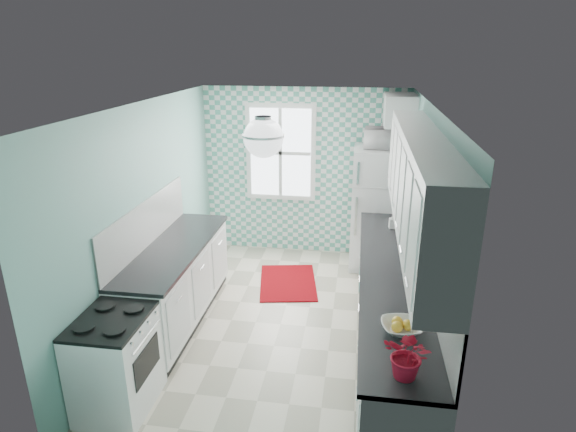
# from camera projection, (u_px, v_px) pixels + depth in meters

# --- Properties ---
(floor) EXTENTS (3.00, 4.40, 0.02)m
(floor) POSITION_uv_depth(u_px,v_px,m) (281.00, 325.00, 5.58)
(floor) COLOR beige
(floor) RESTS_ON ground
(ceiling) EXTENTS (3.00, 4.40, 0.02)m
(ceiling) POSITION_uv_depth(u_px,v_px,m) (279.00, 104.00, 4.73)
(ceiling) COLOR white
(ceiling) RESTS_ON wall_back
(wall_back) EXTENTS (3.00, 0.02, 2.50)m
(wall_back) POSITION_uv_depth(u_px,v_px,m) (304.00, 172.00, 7.22)
(wall_back) COLOR #70A89E
(wall_back) RESTS_ON floor
(wall_front) EXTENTS (3.00, 0.02, 2.50)m
(wall_front) POSITION_uv_depth(u_px,v_px,m) (223.00, 342.00, 3.10)
(wall_front) COLOR #70A89E
(wall_front) RESTS_ON floor
(wall_left) EXTENTS (0.02, 4.40, 2.50)m
(wall_left) POSITION_uv_depth(u_px,v_px,m) (147.00, 216.00, 5.37)
(wall_left) COLOR #70A89E
(wall_left) RESTS_ON floor
(wall_right) EXTENTS (0.02, 4.40, 2.50)m
(wall_right) POSITION_uv_depth(u_px,v_px,m) (424.00, 231.00, 4.95)
(wall_right) COLOR #70A89E
(wall_right) RESTS_ON floor
(accent_wall) EXTENTS (3.00, 0.01, 2.50)m
(accent_wall) POSITION_uv_depth(u_px,v_px,m) (304.00, 173.00, 7.20)
(accent_wall) COLOR #52A893
(accent_wall) RESTS_ON wall_back
(window) EXTENTS (1.04, 0.05, 1.44)m
(window) POSITION_uv_depth(u_px,v_px,m) (281.00, 153.00, 7.12)
(window) COLOR white
(window) RESTS_ON wall_back
(backsplash_right) EXTENTS (0.02, 3.60, 0.51)m
(backsplash_right) POSITION_uv_depth(u_px,v_px,m) (426.00, 252.00, 4.59)
(backsplash_right) COLOR white
(backsplash_right) RESTS_ON wall_right
(backsplash_left) EXTENTS (0.02, 2.15, 0.51)m
(backsplash_left) POSITION_uv_depth(u_px,v_px,m) (146.00, 223.00, 5.32)
(backsplash_left) COLOR white
(backsplash_left) RESTS_ON wall_left
(upper_cabinets_right) EXTENTS (0.33, 3.20, 0.90)m
(upper_cabinets_right) POSITION_uv_depth(u_px,v_px,m) (419.00, 186.00, 4.19)
(upper_cabinets_right) COLOR white
(upper_cabinets_right) RESTS_ON wall_right
(upper_cabinet_fridge) EXTENTS (0.40, 0.74, 0.40)m
(upper_cabinet_fridge) POSITION_uv_depth(u_px,v_px,m) (399.00, 110.00, 6.34)
(upper_cabinet_fridge) COLOR white
(upper_cabinet_fridge) RESTS_ON wall_right
(ceiling_light) EXTENTS (0.34, 0.34, 0.35)m
(ceiling_light) POSITION_uv_depth(u_px,v_px,m) (263.00, 137.00, 4.05)
(ceiling_light) COLOR silver
(ceiling_light) RESTS_ON ceiling
(base_cabinets_right) EXTENTS (0.60, 3.60, 0.90)m
(base_cabinets_right) POSITION_uv_depth(u_px,v_px,m) (390.00, 317.00, 4.89)
(base_cabinets_right) COLOR white
(base_cabinets_right) RESTS_ON floor
(countertop_right) EXTENTS (0.63, 3.60, 0.04)m
(countertop_right) POSITION_uv_depth(u_px,v_px,m) (392.00, 275.00, 4.73)
(countertop_right) COLOR black
(countertop_right) RESTS_ON base_cabinets_right
(base_cabinets_left) EXTENTS (0.60, 2.15, 0.90)m
(base_cabinets_left) POSITION_uv_depth(u_px,v_px,m) (176.00, 285.00, 5.53)
(base_cabinets_left) COLOR white
(base_cabinets_left) RESTS_ON floor
(countertop_left) EXTENTS (0.63, 2.15, 0.04)m
(countertop_left) POSITION_uv_depth(u_px,v_px,m) (174.00, 248.00, 5.37)
(countertop_left) COLOR black
(countertop_left) RESTS_ON base_cabinets_left
(fridge) EXTENTS (0.75, 0.75, 1.73)m
(fridge) POSITION_uv_depth(u_px,v_px,m) (378.00, 209.00, 6.82)
(fridge) COLOR white
(fridge) RESTS_ON floor
(stove) EXTENTS (0.58, 0.72, 0.87)m
(stove) POSITION_uv_depth(u_px,v_px,m) (116.00, 362.00, 4.19)
(stove) COLOR silver
(stove) RESTS_ON floor
(sink) EXTENTS (0.57, 0.48, 0.53)m
(sink) POSITION_uv_depth(u_px,v_px,m) (389.00, 235.00, 5.71)
(sink) COLOR silver
(sink) RESTS_ON countertop_right
(rug) EXTENTS (0.91, 1.17, 0.02)m
(rug) POSITION_uv_depth(u_px,v_px,m) (288.00, 282.00, 6.54)
(rug) COLOR maroon
(rug) RESTS_ON floor
(dish_towel) EXTENTS (0.11, 0.24, 0.37)m
(dish_towel) POSITION_uv_depth(u_px,v_px,m) (360.00, 274.00, 5.74)
(dish_towel) COLOR #73BDB1
(dish_towel) RESTS_ON base_cabinets_right
(fruit_bowl) EXTENTS (0.35, 0.35, 0.08)m
(fruit_bowl) POSITION_uv_depth(u_px,v_px,m) (401.00, 327.00, 3.76)
(fruit_bowl) COLOR white
(fruit_bowl) RESTS_ON countertop_right
(potted_plant) EXTENTS (0.40, 0.38, 0.35)m
(potted_plant) POSITION_uv_depth(u_px,v_px,m) (409.00, 355.00, 3.19)
(potted_plant) COLOR #A02134
(potted_plant) RESTS_ON countertop_right
(soap_bottle) EXTENTS (0.09, 0.09, 0.18)m
(soap_bottle) POSITION_uv_depth(u_px,v_px,m) (393.00, 221.00, 5.86)
(soap_bottle) COLOR #829AB3
(soap_bottle) RESTS_ON countertop_right
(microwave) EXTENTS (0.52, 0.37, 0.27)m
(microwave) POSITION_uv_depth(u_px,v_px,m) (383.00, 138.00, 6.48)
(microwave) COLOR white
(microwave) RESTS_ON fridge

